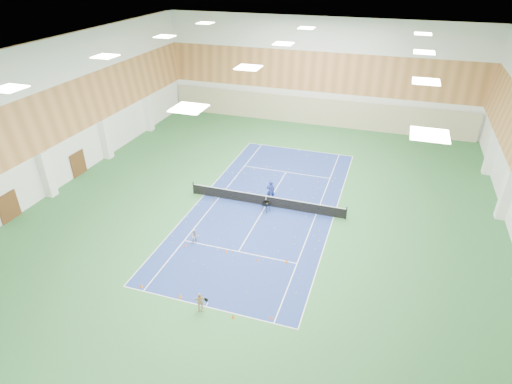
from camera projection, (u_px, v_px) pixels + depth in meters
The scene contains 22 objects.
ground at pixel (266, 206), 34.57m from camera, with size 40.00×40.00×0.00m, color #2A6332.
room_shell at pixel (267, 137), 31.63m from camera, with size 36.00×40.00×12.00m, color white, non-canonical shape.
wood_cladding at pixel (267, 110), 30.65m from camera, with size 36.00×40.00×8.00m, color #BF7E47, non-canonical shape.
ceiling_light_grid at pixel (268, 54), 28.73m from camera, with size 21.40×25.40×0.06m, color white, non-canonical shape.
court_surface at pixel (266, 206), 34.56m from camera, with size 10.97×23.77×0.01m, color navy.
tennis_balls_scatter at pixel (266, 205), 34.54m from camera, with size 10.57×22.77×0.07m, color #B7D023, non-canonical shape.
tennis_net at pixel (266, 200), 34.30m from camera, with size 12.80×0.10×1.10m, color black, non-canonical shape.
back_curtain at pixel (316, 111), 50.13m from camera, with size 35.40×0.16×3.20m, color #C6B793.
door_left_a at pixel (9, 207), 32.30m from camera, with size 0.08×1.80×2.20m, color #593319.
door_left_b at pixel (78, 164), 38.92m from camera, with size 0.08×1.80×2.20m, color #593319.
coach at pixel (271, 191), 34.83m from camera, with size 0.68×0.44×1.86m, color navy.
child_court at pixel (195, 236), 29.90m from camera, with size 0.53×0.41×1.09m, color #9C9BA4.
child_apron at pixel (200, 302), 24.19m from camera, with size 0.73×0.31×1.25m, color tan.
ball_cart at pixel (266, 207), 33.62m from camera, with size 0.50×0.50×0.87m, color black, non-canonical shape.
cone_svc_a at pixel (185, 245), 29.78m from camera, with size 0.19×0.19×0.21m, color #F0400C.
cone_svc_b at pixel (226, 251), 29.12m from camera, with size 0.19×0.19×0.21m, color #F85F0D.
cone_svc_c at pixel (257, 260), 28.36m from camera, with size 0.18×0.18×0.19m, color orange.
cone_svc_d at pixel (286, 261), 28.20m from camera, with size 0.20×0.20×0.22m, color orange.
cone_base_a at pixel (141, 286), 26.12m from camera, with size 0.21×0.21×0.23m, color #D5650B.
cone_base_b at pixel (180, 296), 25.33m from camera, with size 0.22×0.22×0.24m, color orange.
cone_base_c at pixel (233, 316), 23.92m from camera, with size 0.20×0.20×0.22m, color #E3580B.
cone_base_d at pixel (271, 317), 23.89m from camera, with size 0.17×0.17×0.19m, color #FF550D.
Camera 1 is at (8.51, -28.35, 17.91)m, focal length 30.00 mm.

